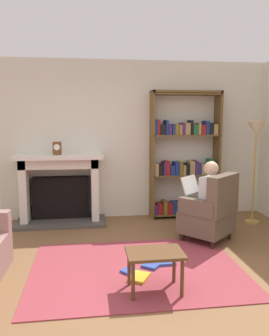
{
  "coord_description": "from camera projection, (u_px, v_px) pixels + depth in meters",
  "views": [
    {
      "loc": [
        -0.54,
        -3.39,
        1.72
      ],
      "look_at": [
        0.1,
        1.2,
        1.05
      ],
      "focal_mm": 36.65,
      "sensor_mm": 36.0,
      "label": 1
    }
  ],
  "objects": [
    {
      "name": "ground",
      "position": [
        141.0,
        282.0,
        3.65
      ],
      "size": [
        14.0,
        14.0,
        0.0
      ],
      "primitive_type": "plane",
      "color": "brown"
    },
    {
      "name": "side_table",
      "position": [
        155.0,
        258.0,
        3.39
      ],
      "size": [
        0.56,
        0.39,
        0.42
      ],
      "color": "brown",
      "rests_on": "ground"
    },
    {
      "name": "armchair_reading",
      "position": [
        211.0,
        212.0,
        4.8
      ],
      "size": [
        0.89,
        0.89,
        0.97
      ],
      "rotation": [
        0.0,
        0.0,
        3.86
      ],
      "color": "#331E14",
      "rests_on": "ground"
    },
    {
      "name": "scattered_books",
      "position": [
        149.0,
        268.0,
        3.92
      ],
      "size": [
        0.68,
        0.61,
        0.03
      ],
      "color": "#334CA5",
      "rests_on": "area_rug"
    },
    {
      "name": "back_wall",
      "position": [
        118.0,
        140.0,
        5.95
      ],
      "size": [
        5.6,
        0.1,
        2.7
      ],
      "primitive_type": "cube",
      "color": "silver",
      "rests_on": "ground"
    },
    {
      "name": "floor_lamp",
      "position": [
        256.0,
        137.0,
        5.51
      ],
      "size": [
        0.32,
        0.32,
        1.68
      ],
      "color": "#B7933F",
      "rests_on": "ground"
    },
    {
      "name": "seated_reader",
      "position": [
        204.0,
        197.0,
        4.84
      ],
      "size": [
        0.58,
        0.59,
        1.14
      ],
      "rotation": [
        0.0,
        0.0,
        3.86
      ],
      "color": "silver",
      "rests_on": "ground"
    },
    {
      "name": "bookshelf",
      "position": [
        185.0,
        160.0,
        5.95
      ],
      "size": [
        1.2,
        0.32,
        2.18
      ],
      "color": "brown",
      "rests_on": "ground"
    },
    {
      "name": "area_rug",
      "position": [
        137.0,
        269.0,
        3.94
      ],
      "size": [
        2.4,
        1.8,
        0.01
      ],
      "primitive_type": "cube",
      "color": "#983942",
      "rests_on": "ground"
    },
    {
      "name": "mantel_clock",
      "position": [
        57.0,
        148.0,
        5.49
      ],
      "size": [
        0.14,
        0.14,
        0.21
      ],
      "color": "brown",
      "rests_on": "fireplace"
    },
    {
      "name": "fireplace",
      "position": [
        60.0,
        187.0,
        5.68
      ],
      "size": [
        1.46,
        0.64,
        1.14
      ],
      "color": "#4C4742",
      "rests_on": "ground"
    }
  ]
}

